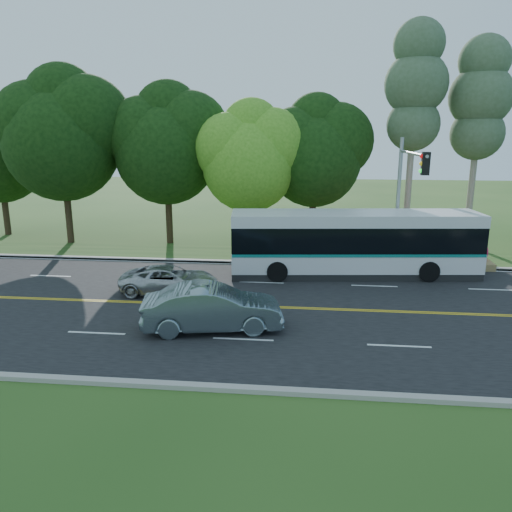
# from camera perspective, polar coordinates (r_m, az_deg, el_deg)

# --- Properties ---
(ground) EXTENTS (120.00, 120.00, 0.00)m
(ground) POSITION_cam_1_polar(r_m,az_deg,el_deg) (21.41, 1.08, -5.87)
(ground) COLOR #274B19
(ground) RESTS_ON ground
(road) EXTENTS (60.00, 14.00, 0.02)m
(road) POSITION_cam_1_polar(r_m,az_deg,el_deg) (21.40, 1.08, -5.84)
(road) COLOR black
(road) RESTS_ON ground
(curb_north) EXTENTS (60.00, 0.30, 0.15)m
(curb_north) POSITION_cam_1_polar(r_m,az_deg,el_deg) (28.20, 2.34, -0.79)
(curb_north) COLOR #A49D94
(curb_north) RESTS_ON ground
(curb_south) EXTENTS (60.00, 0.30, 0.15)m
(curb_south) POSITION_cam_1_polar(r_m,az_deg,el_deg) (14.89, -1.40, -14.96)
(curb_south) COLOR #A49D94
(curb_south) RESTS_ON ground
(grass_verge) EXTENTS (60.00, 4.00, 0.10)m
(grass_verge) POSITION_cam_1_polar(r_m,az_deg,el_deg) (29.99, 2.58, 0.06)
(grass_verge) COLOR #274B19
(grass_verge) RESTS_ON ground
(lane_markings) EXTENTS (57.60, 13.82, 0.00)m
(lane_markings) POSITION_cam_1_polar(r_m,az_deg,el_deg) (21.41, 0.83, -5.81)
(lane_markings) COLOR gold
(lane_markings) RESTS_ON road
(tree_row) EXTENTS (44.70, 9.10, 13.84)m
(tree_row) POSITION_cam_1_polar(r_m,az_deg,el_deg) (32.91, -6.17, 12.99)
(tree_row) COLOR black
(tree_row) RESTS_ON ground
(bougainvillea_hedge) EXTENTS (9.50, 2.25, 1.50)m
(bougainvillea_hedge) POSITION_cam_1_polar(r_m,az_deg,el_deg) (29.47, 16.56, 0.57)
(bougainvillea_hedge) COLOR maroon
(bougainvillea_hedge) RESTS_ON ground
(traffic_signal) EXTENTS (0.42, 6.10, 7.00)m
(traffic_signal) POSITION_cam_1_polar(r_m,az_deg,el_deg) (26.03, 16.73, 7.69)
(traffic_signal) COLOR #989BA0
(traffic_signal) RESTS_ON ground
(transit_bus) EXTENTS (12.77, 4.05, 3.29)m
(transit_bus) POSITION_cam_1_polar(r_m,az_deg,el_deg) (26.17, 11.13, 1.32)
(transit_bus) COLOR silver
(transit_bus) RESTS_ON road
(sedan) EXTENTS (5.46, 2.77, 1.72)m
(sedan) POSITION_cam_1_polar(r_m,az_deg,el_deg) (18.82, -5.01, -5.94)
(sedan) COLOR slate
(sedan) RESTS_ON road
(suv) EXTENTS (4.64, 2.45, 1.25)m
(suv) POSITION_cam_1_polar(r_m,az_deg,el_deg) (23.39, -9.85, -2.68)
(suv) COLOR #B1B3B6
(suv) RESTS_ON road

